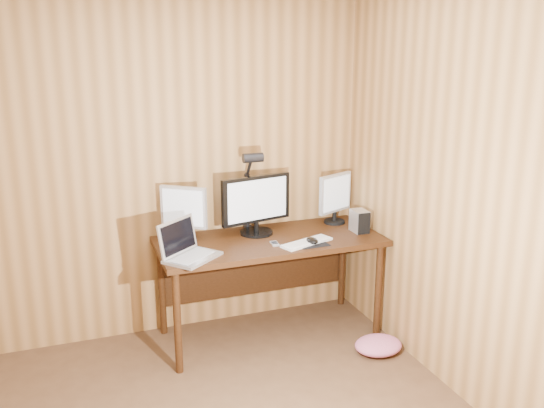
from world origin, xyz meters
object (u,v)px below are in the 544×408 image
monitor_center (256,204)px  phone (275,244)px  laptop (186,249)px  desk_lamp (250,179)px  desk (266,251)px  speaker (356,217)px  mouse (312,241)px  monitor_left (184,212)px  keyboard (307,242)px  hard_drive (360,221)px  monitor_right (335,197)px

monitor_center → phone: bearing=-94.1°
laptop → desk_lamp: desk_lamp is taller
monitor_center → laptop: 0.69m
desk → speaker: (0.76, 0.04, 0.18)m
mouse → speaker: size_ratio=1.02×
phone → mouse: bearing=-12.6°
monitor_left → desk_lamp: bearing=41.2°
monitor_center → mouse: (0.29, -0.35, -0.20)m
desk → mouse: mouse is taller
keyboard → hard_drive: 0.50m
hard_drive → desk_lamp: desk_lamp is taller
monitor_left → speaker: bearing=33.4°
monitor_center → monitor_right: monitor_center is taller
monitor_center → speaker: monitor_center is taller
desk → desk_lamp: 0.54m
speaker → monitor_left: bearing=176.8°
monitor_center → hard_drive: bearing=-29.0°
laptop → desk_lamp: size_ratio=0.69×
monitor_center → monitor_right: 0.66m
hard_drive → monitor_right: bearing=106.1°
monitor_center → mouse: bearing=-63.1°
monitor_center → keyboard: size_ratio=1.33×
laptop → phone: (0.63, 0.05, -0.06)m
monitor_left → desk_lamp: 0.54m
monitor_left → keyboard: 0.89m
monitor_left → keyboard: (0.78, -0.38, -0.20)m
monitor_right → speaker: size_ratio=3.44×
monitor_left → speaker: 1.34m
monitor_center → speaker: bearing=-14.5°
phone → hard_drive: bearing=10.0°
monitor_center → laptop: (-0.59, -0.32, -0.16)m
speaker → desk_lamp: size_ratio=0.18×
keyboard → mouse: bearing=-50.3°
laptop → keyboard: size_ratio=1.06×
monitor_center → monitor_left: monitor_center is taller
laptop → phone: 0.63m
phone → speaker: bearing=23.1°
laptop → speaker: 1.43m
hard_drive → phone: (-0.69, -0.05, -0.08)m
hard_drive → desk_lamp: bearing=158.2°
desk → keyboard: (0.21, -0.26, 0.13)m
monitor_left → laptop: bearing=-63.4°
monitor_left → speaker: monitor_left is taller
hard_drive → speaker: size_ratio=1.45×
desk → phone: size_ratio=15.99×
hard_drive → phone: bearing=-175.2°
speaker → monitor_right: bearing=153.1°
monitor_right → desk: bearing=166.3°
monitor_center → keyboard: 0.47m
keyboard → mouse: mouse is taller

